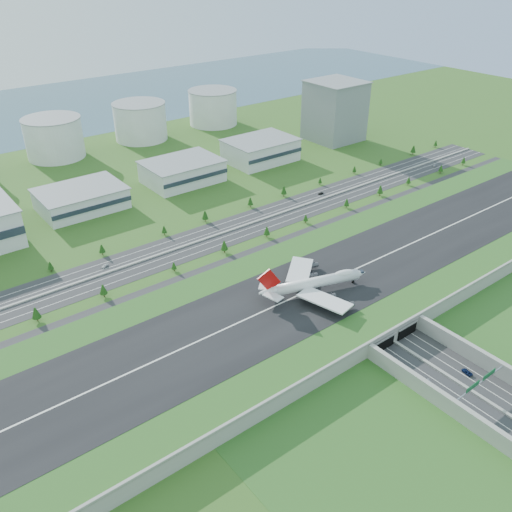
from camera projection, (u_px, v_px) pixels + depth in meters
ground at (323, 296)px, 297.10m from camera, size 1200.00×1200.00×0.00m
airfield_deck at (323, 290)px, 294.98m from camera, size 520.00×100.00×9.20m
underpass_road at (488, 395)px, 227.20m from camera, size 38.80×120.40×8.00m
sign_gantry_near at (480, 383)px, 228.44m from camera, size 38.70×0.70×9.80m
north_expressway at (224, 233)px, 362.22m from camera, size 560.00×36.00×0.12m
tree_row at (233, 225)px, 361.62m from camera, size 503.54×48.68×8.45m
hangar_mid_a at (81, 199)px, 391.93m from camera, size 58.00×42.00×15.00m
hangar_mid_b at (182, 172)px, 436.36m from camera, size 58.00×42.00×17.00m
hangar_mid_c at (260, 150)px, 478.14m from camera, size 58.00×42.00×19.00m
office_tower at (335, 111)px, 522.78m from camera, size 46.00×46.00×55.00m
fuel_tank_b at (54, 138)px, 482.43m from camera, size 50.00×50.00×35.00m
fuel_tank_c at (140, 122)px, 527.36m from camera, size 50.00×50.00×35.00m
fuel_tank_d at (213, 108)px, 572.29m from camera, size 50.00×50.00×35.00m
bay_water at (35, 111)px, 626.25m from camera, size 1200.00×260.00×0.06m
boeing_747 at (314, 283)px, 284.07m from camera, size 60.83×56.62×19.41m
car_0 at (429, 382)px, 237.96m from camera, size 2.58×4.65×1.50m
car_2 at (467, 372)px, 243.27m from camera, size 3.47×5.70×1.48m
car_5 at (321, 193)px, 417.34m from camera, size 4.54×2.03×1.45m
car_6 at (435, 166)px, 469.87m from camera, size 5.42×4.10×1.37m
car_7 at (105, 266)px, 323.44m from camera, size 5.41×3.73×1.46m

